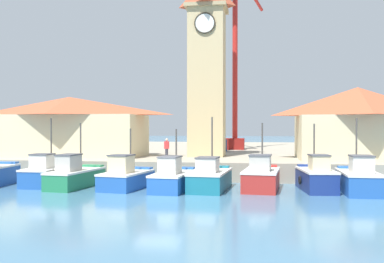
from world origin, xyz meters
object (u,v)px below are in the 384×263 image
(warehouse_right, at_px, (358,122))
(dock_worker_near_tower, at_px, (167,149))
(warehouse_left, at_px, (69,126))
(port_crane_near, at_px, (216,84))
(fishing_boat_mid_left, at_px, (126,177))
(clock_tower, at_px, (207,61))
(fishing_boat_mid_right, at_px, (210,178))
(fishing_boat_center, at_px, (173,178))
(fishing_boat_left_outer, at_px, (47,174))
(fishing_boat_left_inner, at_px, (75,176))
(fishing_boat_right_inner, at_px, (261,177))
(port_crane_far, at_px, (236,79))
(fishing_boat_far_right, at_px, (358,180))
(fishing_boat_right_outer, at_px, (316,177))

(warehouse_right, xyz_separation_m, dock_worker_near_tower, (-14.24, -3.30, -1.98))
(warehouse_left, height_order, port_crane_near, port_crane_near)
(fishing_boat_mid_left, distance_m, dock_worker_near_tower, 5.98)
(clock_tower, bearing_deg, fishing_boat_mid_right, -82.14)
(fishing_boat_mid_left, height_order, fishing_boat_center, fishing_boat_mid_left)
(clock_tower, bearing_deg, dock_worker_near_tower, -115.97)
(fishing_boat_left_outer, bearing_deg, fishing_boat_mid_right, -1.89)
(fishing_boat_left_inner, bearing_deg, fishing_boat_right_inner, 3.23)
(fishing_boat_left_outer, distance_m, port_crane_far, 25.46)
(clock_tower, height_order, warehouse_right, clock_tower)
(fishing_boat_mid_right, xyz_separation_m, warehouse_left, (-13.04, 8.79, 3.19))
(fishing_boat_mid_left, relative_size, port_crane_near, 0.26)
(port_crane_far, xyz_separation_m, dock_worker_near_tower, (-4.21, -16.37, -6.85))
(fishing_boat_left_outer, height_order, fishing_boat_center, fishing_boat_left_outer)
(fishing_boat_right_inner, bearing_deg, fishing_boat_left_inner, -176.77)
(dock_worker_near_tower, bearing_deg, port_crane_far, 75.58)
(fishing_boat_mid_left, relative_size, port_crane_far, 0.23)
(fishing_boat_far_right, bearing_deg, fishing_boat_left_inner, -179.38)
(fishing_boat_center, xyz_separation_m, fishing_boat_mid_right, (2.20, 0.49, 0.01))
(fishing_boat_right_inner, bearing_deg, fishing_boat_left_outer, -179.56)
(fishing_boat_mid_right, height_order, clock_tower, clock_tower)
(fishing_boat_far_right, bearing_deg, fishing_boat_left_outer, 178.92)
(fishing_boat_left_outer, relative_size, fishing_boat_right_inner, 0.95)
(warehouse_left, bearing_deg, fishing_boat_mid_left, -49.32)
(fishing_boat_right_outer, relative_size, port_crane_near, 0.26)
(fishing_boat_right_outer, bearing_deg, fishing_boat_left_outer, -179.10)
(fishing_boat_right_outer, distance_m, port_crane_near, 19.80)
(fishing_boat_right_inner, distance_m, fishing_boat_far_right, 5.62)
(fishing_boat_far_right, relative_size, dock_worker_near_tower, 2.87)
(clock_tower, xyz_separation_m, warehouse_left, (-11.62, -1.49, -5.47))
(warehouse_left, bearing_deg, fishing_boat_mid_right, -33.97)
(fishing_boat_center, relative_size, fishing_boat_mid_right, 0.99)
(fishing_boat_center, height_order, warehouse_right, warehouse_right)
(fishing_boat_left_inner, relative_size, warehouse_left, 0.40)
(warehouse_right, bearing_deg, fishing_boat_far_right, -101.11)
(fishing_boat_left_inner, height_order, fishing_boat_far_right, fishing_boat_far_right)
(fishing_boat_right_outer, height_order, port_crane_near, port_crane_near)
(fishing_boat_mid_left, bearing_deg, fishing_boat_right_inner, 5.30)
(fishing_boat_left_outer, bearing_deg, port_crane_far, 62.33)
(fishing_boat_mid_left, bearing_deg, warehouse_right, 29.72)
(warehouse_left, xyz_separation_m, dock_worker_near_tower, (9.20, -3.48, -1.71))
(port_crane_near, bearing_deg, fishing_boat_right_outer, -65.17)
(warehouse_right, height_order, port_crane_near, port_crane_near)
(fishing_boat_mid_left, relative_size, fishing_boat_right_inner, 0.98)
(port_crane_far, bearing_deg, fishing_boat_right_outer, -74.05)
(fishing_boat_right_inner, xyz_separation_m, fishing_boat_far_right, (5.60, -0.47, 0.01))
(fishing_boat_left_outer, relative_size, port_crane_far, 0.22)
(fishing_boat_mid_left, distance_m, fishing_boat_center, 3.03)
(fishing_boat_mid_right, bearing_deg, warehouse_left, 146.03)
(fishing_boat_right_outer, bearing_deg, port_crane_near, 114.83)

